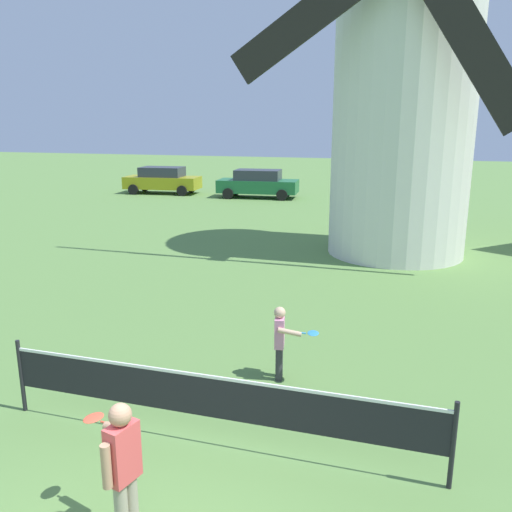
{
  "coord_description": "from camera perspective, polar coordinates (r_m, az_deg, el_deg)",
  "views": [
    {
      "loc": [
        2.43,
        -3.46,
        4.1
      ],
      "look_at": [
        0.1,
        4.23,
        2.07
      ],
      "focal_mm": 37.1,
      "sensor_mm": 36.0,
      "label": 1
    }
  ],
  "objects": [
    {
      "name": "player_far",
      "position": [
        8.66,
        2.7,
        -8.89
      ],
      "size": [
        0.77,
        0.41,
        1.24
      ],
      "color": "#333338",
      "rests_on": "ground_plane"
    },
    {
      "name": "player_near",
      "position": [
        5.72,
        -14.23,
        -20.87
      ],
      "size": [
        0.78,
        0.73,
        1.5
      ],
      "color": "#9E937F",
      "rests_on": "ground_plane"
    },
    {
      "name": "windmill",
      "position": [
        17.29,
        15.93,
        19.72
      ],
      "size": [
        9.29,
        4.96,
        13.05
      ],
      "color": "silver",
      "rests_on": "ground_plane"
    },
    {
      "name": "parked_car_green",
      "position": [
        29.75,
        0.21,
        7.85
      ],
      "size": [
        4.55,
        2.17,
        1.56
      ],
      "color": "#1E6638",
      "rests_on": "ground_plane"
    },
    {
      "name": "tennis_net",
      "position": [
        7.02,
        -4.89,
        -14.9
      ],
      "size": [
        5.93,
        0.06,
        1.1
      ],
      "color": "black",
      "rests_on": "ground_plane"
    },
    {
      "name": "parked_car_mustard",
      "position": [
        32.09,
        -10.06,
        8.09
      ],
      "size": [
        4.53,
        2.21,
        1.56
      ],
      "color": "#999919",
      "rests_on": "ground_plane"
    }
  ]
}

